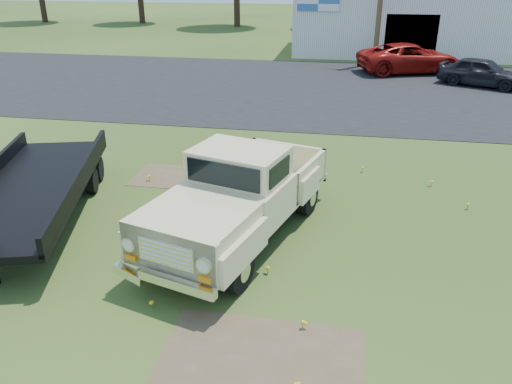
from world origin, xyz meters
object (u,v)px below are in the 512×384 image
Objects in this scene: flatbed_trailer at (31,183)px; red_pickup at (410,58)px; dark_sedan at (482,72)px; vintage_pickup_truck at (240,195)px.

flatbed_trailer reaches higher than red_pickup.
flatbed_trailer is at bearing 167.67° from dark_sedan.
vintage_pickup_truck is at bearing -15.71° from flatbed_trailer.
dark_sedan is (8.28, 16.24, -0.34)m from vintage_pickup_truck.
red_pickup is 1.40× the size of dark_sedan.
flatbed_trailer is 21.51m from red_pickup.
flatbed_trailer is at bearing 133.55° from red_pickup.
flatbed_trailer is (-4.71, -0.02, -0.10)m from vintage_pickup_truck.
flatbed_trailer is 20.82m from dark_sedan.
flatbed_trailer is at bearing -163.60° from vintage_pickup_truck.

